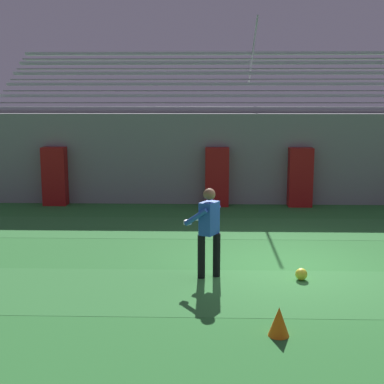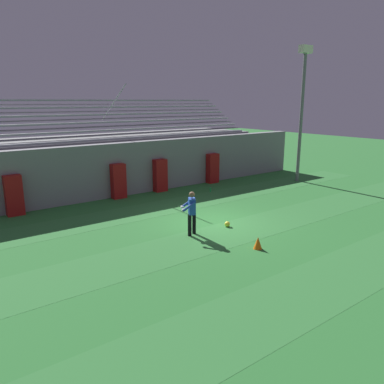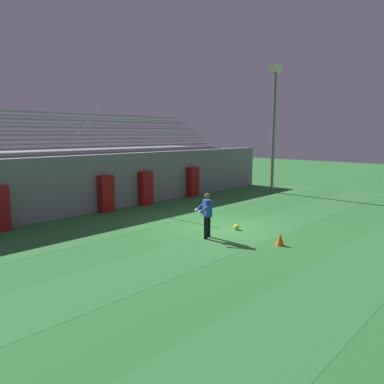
# 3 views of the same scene
# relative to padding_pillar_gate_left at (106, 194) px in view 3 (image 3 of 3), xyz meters

# --- Properties ---
(ground_plane) EXTENTS (80.00, 80.00, 0.00)m
(ground_plane) POSITION_rel_padding_pillar_gate_left_xyz_m (1.27, -5.95, -0.90)
(ground_plane) COLOR #2D7533
(turf_stripe_near) EXTENTS (28.00, 2.27, 0.01)m
(turf_stripe_near) POSITION_rel_padding_pillar_gate_left_xyz_m (1.27, -11.95, -0.89)
(turf_stripe_near) COLOR #337A38
(turf_stripe_near) RESTS_ON ground
(turf_stripe_mid) EXTENTS (28.00, 2.27, 0.01)m
(turf_stripe_mid) POSITION_rel_padding_pillar_gate_left_xyz_m (1.27, -7.40, -0.89)
(turf_stripe_mid) COLOR #337A38
(turf_stripe_mid) RESTS_ON ground
(turf_stripe_far) EXTENTS (28.00, 2.27, 0.01)m
(turf_stripe_far) POSITION_rel_padding_pillar_gate_left_xyz_m (1.27, -2.85, -0.89)
(turf_stripe_far) COLOR #337A38
(turf_stripe_far) RESTS_ON ground
(back_wall) EXTENTS (24.00, 0.60, 2.80)m
(back_wall) POSITION_rel_padding_pillar_gate_left_xyz_m (1.27, 0.55, 0.50)
(back_wall) COLOR gray
(back_wall) RESTS_ON ground
(padding_pillar_gate_left) EXTENTS (0.72, 0.44, 1.79)m
(padding_pillar_gate_left) POSITION_rel_padding_pillar_gate_left_xyz_m (0.00, 0.00, 0.00)
(padding_pillar_gate_left) COLOR maroon
(padding_pillar_gate_left) RESTS_ON ground
(padding_pillar_gate_right) EXTENTS (0.72, 0.44, 1.79)m
(padding_pillar_gate_right) POSITION_rel_padding_pillar_gate_left_xyz_m (2.53, 0.00, 0.00)
(padding_pillar_gate_right) COLOR maroon
(padding_pillar_gate_right) RESTS_ON ground
(padding_pillar_far_right) EXTENTS (0.72, 0.44, 1.79)m
(padding_pillar_far_right) POSITION_rel_padding_pillar_gate_left_xyz_m (6.31, 0.00, 0.00)
(padding_pillar_far_right) COLOR maroon
(padding_pillar_far_right) RESTS_ON ground
(bleacher_stand) EXTENTS (18.00, 4.75, 5.83)m
(bleacher_stand) POSITION_rel_padding_pillar_gate_left_xyz_m (1.27, 3.24, 0.61)
(bleacher_stand) COLOR gray
(bleacher_stand) RESTS_ON ground
(floodlight_pole) EXTENTS (0.90, 0.36, 8.07)m
(floodlight_pole) POSITION_rel_padding_pillar_gate_left_xyz_m (10.96, -2.77, 4.20)
(floodlight_pole) COLOR slate
(floodlight_pole) RESTS_ON ground
(goalkeeper) EXTENTS (0.70, 0.73, 1.67)m
(goalkeeper) POSITION_rel_padding_pillar_gate_left_xyz_m (-0.27, -6.65, 0.06)
(goalkeeper) COLOR black
(goalkeeper) RESTS_ON ground
(soccer_ball) EXTENTS (0.22, 0.22, 0.22)m
(soccer_ball) POSITION_rel_padding_pillar_gate_left_xyz_m (1.43, -6.78, -0.79)
(soccer_ball) COLOR yellow
(soccer_ball) RESTS_ON ground
(traffic_cone) EXTENTS (0.30, 0.30, 0.42)m
(traffic_cone) POSITION_rel_padding_pillar_gate_left_xyz_m (0.72, -9.12, -0.69)
(traffic_cone) COLOR orange
(traffic_cone) RESTS_ON ground
(water_bottle) EXTENTS (0.07, 0.07, 0.24)m
(water_bottle) POSITION_rel_padding_pillar_gate_left_xyz_m (4.63, -1.83, -0.78)
(water_bottle) COLOR green
(water_bottle) RESTS_ON ground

